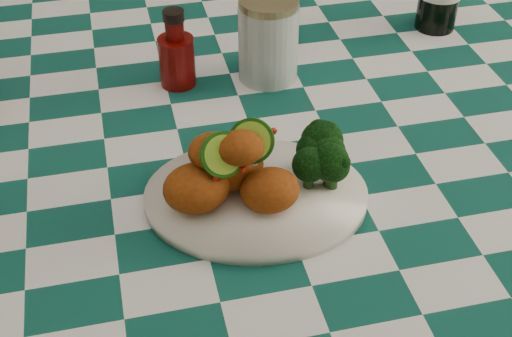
{
  "coord_description": "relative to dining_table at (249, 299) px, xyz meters",
  "views": [
    {
      "loc": [
        -0.18,
        -0.82,
        1.38
      ],
      "look_at": [
        -0.03,
        -0.18,
        0.84
      ],
      "focal_mm": 50.0,
      "sensor_mm": 36.0,
      "label": 1
    }
  ],
  "objects": [
    {
      "name": "dining_table",
      "position": [
        0.0,
        0.0,
        0.0
      ],
      "size": [
        1.66,
        1.06,
        0.79
      ],
      "primitive_type": null,
      "color": "#0D4A3E",
      "rests_on": "ground"
    },
    {
      "name": "plate",
      "position": [
        -0.03,
        -0.18,
        0.4
      ],
      "size": [
        0.31,
        0.26,
        0.02
      ],
      "primitive_type": null,
      "rotation": [
        0.0,
        0.0,
        -0.19
      ],
      "color": "white",
      "rests_on": "dining_table"
    },
    {
      "name": "fried_chicken_pile",
      "position": [
        -0.05,
        -0.18,
        0.46
      ],
      "size": [
        0.15,
        0.11,
        0.1
      ],
      "primitive_type": null,
      "color": "#923C0E",
      "rests_on": "plate"
    },
    {
      "name": "broccoli_side",
      "position": [
        0.05,
        -0.17,
        0.44
      ],
      "size": [
        0.08,
        0.08,
        0.06
      ],
      "primitive_type": null,
      "color": "black",
      "rests_on": "plate"
    },
    {
      "name": "ketchup_bottle",
      "position": [
        -0.08,
        0.12,
        0.45
      ],
      "size": [
        0.07,
        0.07,
        0.12
      ],
      "primitive_type": null,
      "rotation": [
        0.0,
        0.0,
        -0.25
      ],
      "color": "#5D0604",
      "rests_on": "dining_table"
    },
    {
      "name": "mason_jar",
      "position": [
        0.06,
        0.11,
        0.46
      ],
      "size": [
        0.09,
        0.09,
        0.13
      ],
      "primitive_type": null,
      "rotation": [
        0.0,
        0.0,
        -0.02
      ],
      "color": "#B2BCBA",
      "rests_on": "dining_table"
    },
    {
      "name": "wooden_chair_right",
      "position": [
        0.25,
        0.68,
        0.03
      ],
      "size": [
        0.5,
        0.51,
        0.85
      ],
      "primitive_type": null,
      "rotation": [
        0.0,
        0.0,
        -0.34
      ],
      "color": "#472814",
      "rests_on": "ground"
    }
  ]
}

